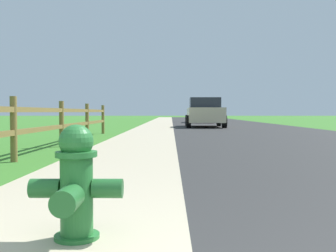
% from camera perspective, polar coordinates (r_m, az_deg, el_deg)
% --- Properties ---
extents(ground_plane, '(120.00, 120.00, 0.00)m').
position_cam_1_polar(ground_plane, '(25.72, 0.71, 0.25)').
color(ground_plane, '#3A7929').
extents(road_asphalt, '(7.00, 66.00, 0.01)m').
position_cam_1_polar(road_asphalt, '(27.96, 7.88, 0.39)').
color(road_asphalt, '#2D2D2D').
rests_on(road_asphalt, ground).
extents(curb_concrete, '(6.00, 66.00, 0.01)m').
position_cam_1_polar(curb_concrete, '(27.87, -5.49, 0.39)').
color(curb_concrete, '#BAAD90').
rests_on(curb_concrete, ground).
extents(grass_verge, '(5.00, 66.00, 0.00)m').
position_cam_1_polar(grass_verge, '(28.06, -8.54, 0.40)').
color(grass_verge, '#3A7929').
rests_on(grass_verge, ground).
extents(fire_hydrant, '(0.59, 0.48, 0.74)m').
position_cam_1_polar(fire_hydrant, '(2.55, -13.50, -8.29)').
color(fire_hydrant, '#287233').
rests_on(fire_hydrant, ground).
extents(rail_fence, '(0.11, 13.82, 1.08)m').
position_cam_1_polar(rail_fence, '(8.01, -18.15, 0.62)').
color(rail_fence, brown).
rests_on(rail_fence, ground).
extents(parked_suv_beige, '(2.11, 4.33, 1.60)m').
position_cam_1_polar(parked_suv_beige, '(21.27, 5.44, 2.00)').
color(parked_suv_beige, '#C6B793').
rests_on(parked_suv_beige, ground).
extents(parked_car_red, '(2.12, 4.85, 1.48)m').
position_cam_1_polar(parked_car_red, '(30.40, 5.25, 1.97)').
color(parked_car_red, maroon).
rests_on(parked_car_red, ground).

